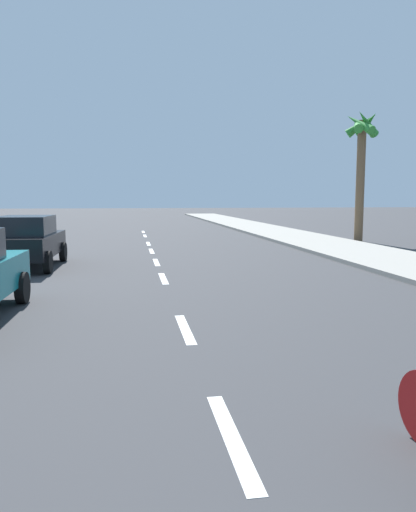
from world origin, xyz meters
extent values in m
plane|color=#38383A|center=(0.00, 20.00, 0.00)|extent=(160.00, 160.00, 0.00)
cube|color=#9E998E|center=(7.70, 22.00, 0.07)|extent=(3.60, 80.00, 0.14)
cube|color=white|center=(0.00, 6.48, 0.00)|extent=(0.16, 1.80, 0.01)
cube|color=white|center=(0.00, 10.14, 0.00)|extent=(0.16, 1.80, 0.01)
cube|color=white|center=(0.00, 15.16, 0.00)|extent=(0.16, 1.80, 0.01)
cube|color=white|center=(0.00, 18.43, 0.00)|extent=(0.16, 1.80, 0.01)
cube|color=white|center=(0.00, 21.85, 0.00)|extent=(0.16, 1.80, 0.01)
cube|color=white|center=(0.00, 25.03, 0.00)|extent=(0.16, 1.80, 0.01)
cube|color=white|center=(0.00, 29.64, 0.00)|extent=(0.16, 1.80, 0.01)
cube|color=white|center=(0.00, 32.83, 0.00)|extent=(0.16, 1.80, 0.01)
cylinder|color=black|center=(-3.00, 12.58, 0.32)|extent=(0.20, 0.64, 0.64)
cube|color=black|center=(-3.91, 17.90, 0.69)|extent=(1.77, 3.99, 0.64)
cube|color=black|center=(-3.92, 17.70, 1.29)|extent=(1.51, 2.09, 0.56)
cylinder|color=black|center=(-4.70, 19.26, 0.32)|extent=(0.20, 0.64, 0.64)
cylinder|color=black|center=(-3.05, 19.22, 0.32)|extent=(0.20, 0.64, 0.64)
cylinder|color=black|center=(-3.12, 16.54, 0.32)|extent=(0.20, 0.64, 0.64)
cylinder|color=brown|center=(10.08, 24.61, 2.86)|extent=(0.41, 0.41, 5.72)
cone|color=#2D8433|center=(10.33, 24.58, 5.57)|extent=(0.60, 1.87, 1.14)
cone|color=#2D8433|center=(10.17, 24.85, 5.57)|extent=(1.56, 0.96, 1.32)
cone|color=#2D8433|center=(9.87, 24.74, 5.57)|extent=(1.02, 1.55, 1.21)
cone|color=#2D8433|center=(9.87, 24.49, 5.57)|extent=(1.08, 1.73, 1.40)
cone|color=#2D8433|center=(10.20, 24.39, 5.57)|extent=(1.61, 1.16, 1.37)
camera|label=1|loc=(-0.87, 2.43, 2.12)|focal=34.43mm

